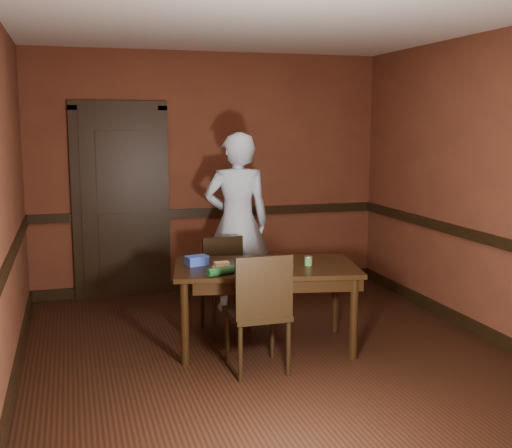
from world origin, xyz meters
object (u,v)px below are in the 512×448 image
chair_far (225,286)px  sandwich_plate (277,265)px  cheese_saucer (222,265)px  food_tub (197,260)px  sauce_jar (308,261)px  chair_near (257,311)px  dining_table (266,306)px  person (237,222)px

chair_far → sandwich_plate: 0.76m
cheese_saucer → food_tub: 0.24m
sauce_jar → chair_far: bearing=132.0°
chair_near → food_tub: 0.79m
dining_table → sauce_jar: sauce_jar is taller
chair_far → chair_near: size_ratio=0.90×
chair_near → person: (0.27, 1.65, 0.44)m
sauce_jar → sandwich_plate: bearing=177.7°
person → sauce_jar: size_ratio=22.67×
chair_far → cheese_saucer: size_ratio=5.35×
sandwich_plate → food_tub: 0.69m
person → food_tub: person is taller
person → sandwich_plate: (0.02, -1.26, -0.17)m
sandwich_plate → sauce_jar: bearing=-2.3°
sandwich_plate → sauce_jar: 0.27m
person → cheese_saucer: person is taller
dining_table → cheese_saucer: size_ratio=9.63×
chair_far → cheese_saucer: (-0.15, -0.52, 0.31)m
chair_far → chair_near: chair_near is taller
chair_near → food_tub: bearing=-63.2°
sandwich_plate → sauce_jar: sauce_jar is taller
dining_table → cheese_saucer: cheese_saucer is taller
chair_near → cheese_saucer: 0.58m
dining_table → sandwich_plate: bearing=-41.5°
dining_table → chair_far: size_ratio=1.80×
sandwich_plate → dining_table: bearing=127.7°
dining_table → sandwich_plate: sandwich_plate is taller
person → sandwich_plate: person is taller
sandwich_plate → cheese_saucer: (-0.45, 0.10, 0.00)m
chair_near → cheese_saucer: bearing=-72.6°
chair_far → sandwich_plate: size_ratio=3.18×
food_tub → cheese_saucer: bearing=-55.7°
chair_near → sauce_jar: (0.56, 0.37, 0.29)m
chair_near → cheese_saucer: chair_near is taller
dining_table → cheese_saucer: (-0.38, 0.01, 0.38)m
chair_near → sauce_jar: bearing=-147.4°
cheese_saucer → food_tub: food_tub is taller
dining_table → person: (0.05, 1.17, 0.55)m
chair_far → sauce_jar: 0.92m
sandwich_plate → cheese_saucer: sandwich_plate is taller
person → sauce_jar: (0.29, -1.27, -0.15)m
sauce_jar → food_tub: size_ratio=0.38×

